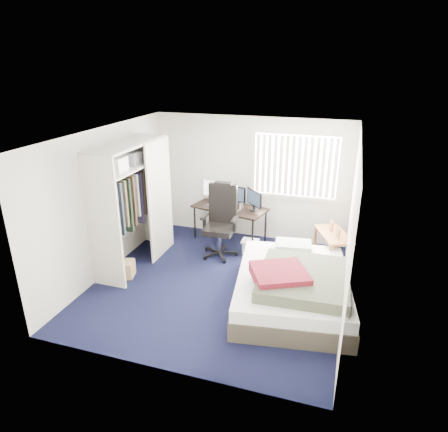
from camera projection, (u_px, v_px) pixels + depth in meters
ground at (218, 283)px, 6.71m from camera, size 4.20×4.20×0.00m
room_shell at (218, 199)px, 6.16m from camera, size 4.20×4.20×4.20m
window_assembly at (296, 166)px, 7.68m from camera, size 1.72×0.09×1.32m
closet at (132, 193)px, 6.93m from camera, size 0.64×1.84×2.22m
desk at (231, 205)px, 8.08m from camera, size 1.60×1.02×1.19m
office_chair at (221, 228)px, 7.56m from camera, size 0.67×0.67×1.39m
footstool at (250, 243)px, 7.71m from camera, size 0.33×0.26×0.26m
nightstand at (333, 237)px, 7.16m from camera, size 0.76×0.99×0.79m
bed at (293, 286)px, 6.07m from camera, size 1.99×2.46×0.73m
pine_box at (123, 269)px, 6.89m from camera, size 0.44×0.37×0.28m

